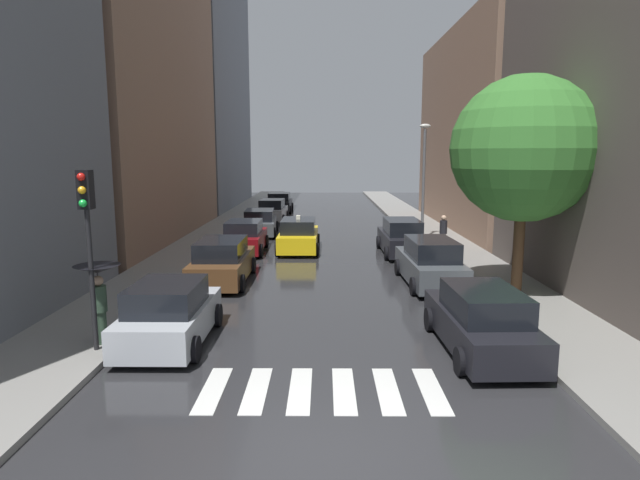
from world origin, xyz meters
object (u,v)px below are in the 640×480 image
(parked_car_right_third, at_px, (401,238))
(parked_car_left_second, at_px, (222,262))
(pedestrian_foreground, at_px, (443,232))
(pedestrian_near_tree, at_px, (98,285))
(taxi_midroad, at_px, (299,236))
(parked_car_left_sixth, at_px, (279,203))
(parked_car_right_nearest, at_px, (481,321))
(parked_car_left_fourth, at_px, (260,223))
(parked_car_left_third, at_px, (244,237))
(parked_car_left_fifth, at_px, (272,211))
(street_tree_right, at_px, (524,149))
(parked_car_left_nearest, at_px, (169,315))
(lamp_post_right, at_px, (424,172))
(parked_car_right_second, at_px, (430,263))
(traffic_light_left_corner, at_px, (87,221))

(parked_car_right_third, bearing_deg, parked_car_left_second, 126.61)
(pedestrian_foreground, distance_m, pedestrian_near_tree, 17.40)
(taxi_midroad, bearing_deg, parked_car_left_sixth, 8.11)
(parked_car_right_nearest, bearing_deg, parked_car_left_sixth, 11.48)
(parked_car_left_fourth, relative_size, parked_car_right_nearest, 0.99)
(pedestrian_near_tree, bearing_deg, parked_car_left_third, 68.49)
(parked_car_left_fourth, relative_size, parked_car_left_fifth, 1.10)
(parked_car_left_sixth, distance_m, parked_car_right_third, 20.76)
(parked_car_left_fourth, xyz_separation_m, street_tree_right, (10.41, -14.00, 4.24))
(parked_car_left_nearest, height_order, pedestrian_foreground, pedestrian_foreground)
(parked_car_right_nearest, height_order, lamp_post_right, lamp_post_right)
(parked_car_left_sixth, height_order, pedestrian_near_tree, pedestrian_near_tree)
(pedestrian_foreground, bearing_deg, parked_car_left_third, -179.24)
(parked_car_right_nearest, relative_size, lamp_post_right, 0.73)
(parked_car_left_second, xyz_separation_m, parked_car_right_third, (7.60, 5.83, 0.02))
(parked_car_left_third, height_order, parked_car_right_second, parked_car_right_second)
(parked_car_right_second, xyz_separation_m, pedestrian_near_tree, (-9.48, -6.69, 0.83))
(parked_car_right_nearest, height_order, street_tree_right, street_tree_right)
(parked_car_right_third, bearing_deg, pedestrian_foreground, -82.31)
(parked_car_right_third, height_order, pedestrian_foreground, pedestrian_foreground)
(parked_car_right_nearest, height_order, parked_car_right_second, parked_car_right_second)
(parked_car_right_nearest, bearing_deg, parked_car_left_second, 45.56)
(parked_car_left_fourth, xyz_separation_m, parked_car_left_sixth, (0.09, 13.16, 0.03))
(parked_car_left_nearest, distance_m, parked_car_right_third, 14.62)
(parked_car_left_fifth, height_order, parked_car_right_nearest, parked_car_right_nearest)
(parked_car_left_fourth, height_order, parked_car_right_second, parked_car_right_second)
(parked_car_left_nearest, height_order, lamp_post_right, lamp_post_right)
(parked_car_right_nearest, xyz_separation_m, pedestrian_foreground, (1.99, 13.23, 0.30))
(parked_car_left_nearest, xyz_separation_m, taxi_midroad, (2.67, 13.31, 0.01))
(parked_car_right_third, xyz_separation_m, street_tree_right, (2.79, -7.80, 4.16))
(parked_car_left_nearest, relative_size, lamp_post_right, 0.64)
(traffic_light_left_corner, bearing_deg, taxi_midroad, 73.45)
(parked_car_right_second, distance_m, parked_car_right_third, 6.14)
(parked_car_right_third, relative_size, pedestrian_foreground, 2.77)
(pedestrian_foreground, relative_size, pedestrian_near_tree, 0.87)
(parked_car_left_fifth, distance_m, traffic_light_left_corner, 26.38)
(parked_car_left_nearest, height_order, parked_car_left_sixth, parked_car_left_nearest)
(parked_car_left_third, relative_size, parked_car_right_second, 0.90)
(parked_car_right_second, bearing_deg, taxi_midroad, 34.61)
(parked_car_left_fourth, distance_m, parked_car_left_sixth, 13.16)
(parked_car_left_sixth, bearing_deg, street_tree_right, -159.21)
(traffic_light_left_corner, bearing_deg, parked_car_right_third, 55.16)
(traffic_light_left_corner, bearing_deg, parked_car_left_second, 77.50)
(parked_car_right_nearest, distance_m, pedestrian_foreground, 13.38)
(pedestrian_foreground, relative_size, street_tree_right, 0.24)
(parked_car_right_third, relative_size, traffic_light_left_corner, 1.11)
(parked_car_left_nearest, height_order, parked_car_left_fifth, parked_car_left_nearest)
(parked_car_left_sixth, distance_m, pedestrian_foreground, 21.33)
(traffic_light_left_corner, bearing_deg, parked_car_left_fourth, 85.21)
(parked_car_left_third, xyz_separation_m, parked_car_left_sixth, (0.17, 18.90, 0.01))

